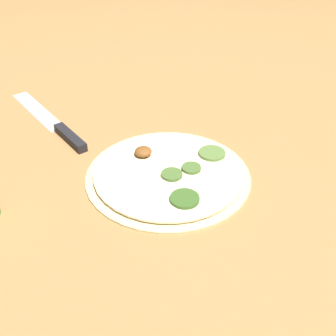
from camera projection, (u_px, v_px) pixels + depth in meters
ground_plane at (168, 176)px, 0.72m from camera, size 3.00×3.00×0.00m
pizza at (169, 173)px, 0.72m from camera, size 0.30×0.30×0.03m
knife at (58, 127)px, 0.85m from camera, size 0.31×0.21×0.02m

